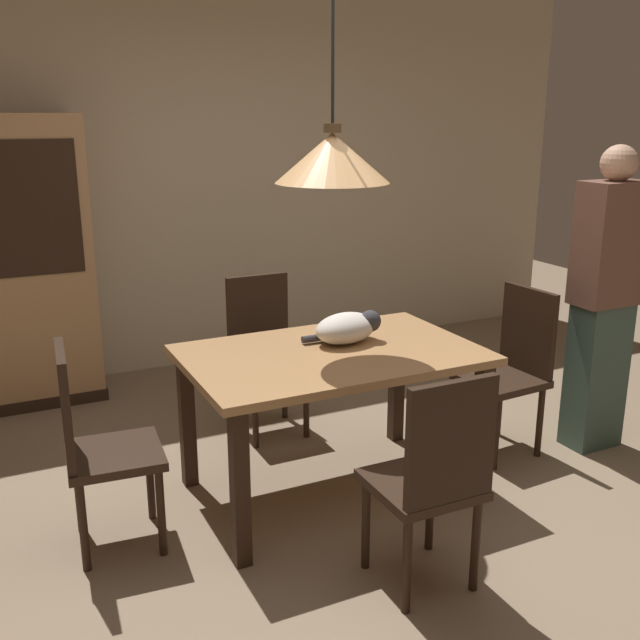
# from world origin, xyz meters

# --- Properties ---
(ground) EXTENTS (10.00, 10.00, 0.00)m
(ground) POSITION_xyz_m (0.00, 0.00, 0.00)
(ground) COLOR #847056
(back_wall) EXTENTS (6.40, 0.10, 2.90)m
(back_wall) POSITION_xyz_m (0.00, 2.65, 1.45)
(back_wall) COLOR beige
(back_wall) RESTS_ON ground
(dining_table) EXTENTS (1.40, 0.90, 0.75)m
(dining_table) POSITION_xyz_m (-0.06, 0.36, 0.65)
(dining_table) COLOR #A87A4C
(dining_table) RESTS_ON ground
(chair_near_front) EXTENTS (0.40, 0.40, 0.93)m
(chair_near_front) POSITION_xyz_m (-0.06, -0.52, 0.51)
(chair_near_front) COLOR black
(chair_near_front) RESTS_ON ground
(chair_far_back) EXTENTS (0.40, 0.40, 0.93)m
(chair_far_back) POSITION_xyz_m (-0.06, 1.24, 0.51)
(chair_far_back) COLOR black
(chair_far_back) RESTS_ON ground
(chair_right_side) EXTENTS (0.42, 0.42, 0.93)m
(chair_right_side) POSITION_xyz_m (1.07, 0.36, 0.51)
(chair_right_side) COLOR black
(chair_right_side) RESTS_ON ground
(chair_left_side) EXTENTS (0.43, 0.43, 0.93)m
(chair_left_side) POSITION_xyz_m (-1.19, 0.36, 0.51)
(chair_left_side) COLOR black
(chair_left_side) RESTS_ON ground
(cat_sleeping) EXTENTS (0.40, 0.29, 0.16)m
(cat_sleeping) POSITION_xyz_m (0.08, 0.45, 0.83)
(cat_sleeping) COLOR silver
(cat_sleeping) RESTS_ON dining_table
(pendant_lamp) EXTENTS (0.52, 0.52, 1.30)m
(pendant_lamp) POSITION_xyz_m (-0.06, 0.36, 1.66)
(pendant_lamp) COLOR #E0A86B
(hutch_bookcase) EXTENTS (1.12, 0.45, 1.85)m
(hutch_bookcase) POSITION_xyz_m (-1.41, 2.32, 0.89)
(hutch_bookcase) COLOR tan
(hutch_bookcase) RESTS_ON ground
(person_standing) EXTENTS (0.36, 0.22, 1.70)m
(person_standing) POSITION_xyz_m (1.54, 0.20, 0.86)
(person_standing) COLOR #3D564C
(person_standing) RESTS_ON ground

